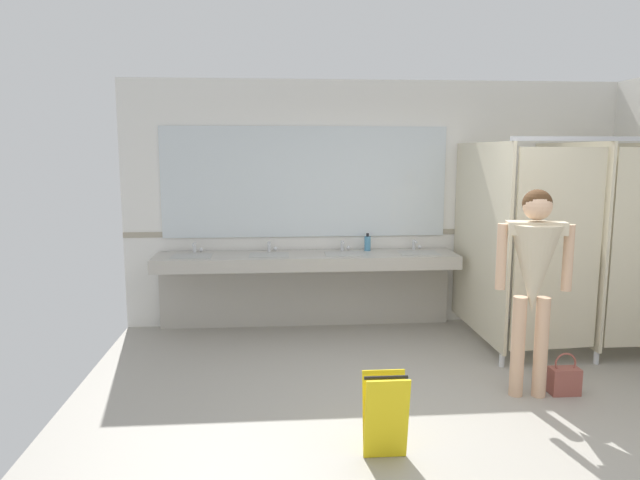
% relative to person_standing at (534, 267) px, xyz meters
% --- Properties ---
extents(ground_plane, '(5.85, 5.43, 0.10)m').
position_rel_person_standing_xyz_m(ground_plane, '(-0.77, -0.28, -1.11)').
color(ground_plane, '#9E998E').
extents(wall_back, '(5.85, 0.12, 2.74)m').
position_rel_person_standing_xyz_m(wall_back, '(-0.77, 2.19, 0.31)').
color(wall_back, silver).
rests_on(wall_back, ground_plane).
extents(wall_back_tile_band, '(5.85, 0.01, 0.06)m').
position_rel_person_standing_xyz_m(wall_back_tile_band, '(-0.77, 2.13, -0.01)').
color(wall_back_tile_band, '#9E937F').
rests_on(wall_back_tile_band, wall_back).
extents(vanity_counter, '(3.25, 0.57, 0.98)m').
position_rel_person_standing_xyz_m(vanity_counter, '(-1.68, 1.91, -0.42)').
color(vanity_counter, '#B2ADA3').
rests_on(vanity_counter, ground_plane).
extents(mirror_panel, '(3.15, 0.02, 1.22)m').
position_rel_person_standing_xyz_m(mirror_panel, '(-1.68, 2.12, 0.56)').
color(mirror_panel, silver).
rests_on(mirror_panel, wall_back).
extents(bathroom_stalls, '(1.87, 1.55, 2.09)m').
position_rel_person_standing_xyz_m(bathroom_stalls, '(0.95, 1.15, 0.03)').
color(bathroom_stalls, beige).
rests_on(bathroom_stalls, ground_plane).
extents(person_standing, '(0.58, 0.46, 1.67)m').
position_rel_person_standing_xyz_m(person_standing, '(0.00, 0.00, 0.00)').
color(person_standing, '#DBAD89').
rests_on(person_standing, ground_plane).
extents(handbag, '(0.24, 0.13, 0.35)m').
position_rel_person_standing_xyz_m(handbag, '(0.31, 0.01, -0.94)').
color(handbag, '#934C42').
rests_on(handbag, ground_plane).
extents(soap_dispenser, '(0.07, 0.07, 0.20)m').
position_rel_person_standing_xyz_m(soap_dispenser, '(-1.00, 2.00, -0.11)').
color(soap_dispenser, teal).
rests_on(soap_dispenser, vanity_counter).
extents(wet_floor_sign, '(0.28, 0.19, 0.56)m').
position_rel_person_standing_xyz_m(wet_floor_sign, '(-1.33, -0.85, -0.77)').
color(wet_floor_sign, yellow).
rests_on(wet_floor_sign, ground_plane).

